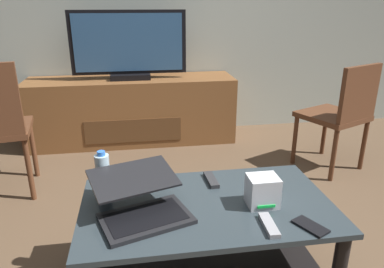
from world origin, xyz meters
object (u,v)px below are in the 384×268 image
object	(u,v)px
router_box	(262,191)
water_bottle_near	(103,175)
media_cabinet	(133,110)
laptop	(141,202)
tv_remote	(269,225)
television	(129,47)
soundbar_remote	(211,180)
coffee_table	(207,230)
dining_chair	(342,112)
cell_phone	(310,226)

from	to	relation	value
router_box	water_bottle_near	xyz separation A→B (m)	(-0.70, 0.20, 0.04)
media_cabinet	laptop	world-z (taller)	media_cabinet
tv_remote	television	bearing A→B (deg)	105.91
water_bottle_near	soundbar_remote	world-z (taller)	water_bottle_near
media_cabinet	television	bearing A→B (deg)	-90.00
tv_remote	coffee_table	bearing A→B (deg)	136.04
coffee_table	media_cabinet	bearing A→B (deg)	99.25
dining_chair	water_bottle_near	world-z (taller)	dining_chair
soundbar_remote	cell_phone	bearing A→B (deg)	-58.32
dining_chair	soundbar_remote	distance (m)	1.52
tv_remote	soundbar_remote	xyz separation A→B (m)	(-0.15, 0.42, 0.00)
media_cabinet	soundbar_remote	bearing A→B (deg)	-77.90
water_bottle_near	tv_remote	world-z (taller)	water_bottle_near
coffee_table	dining_chair	distance (m)	1.70
laptop	tv_remote	xyz separation A→B (m)	(0.50, -0.18, -0.05)
water_bottle_near	tv_remote	bearing A→B (deg)	-29.07
router_box	soundbar_remote	distance (m)	0.31
dining_chair	laptop	distance (m)	1.95
media_cabinet	dining_chair	world-z (taller)	dining_chair
water_bottle_near	tv_remote	distance (m)	0.77
water_bottle_near	laptop	bearing A→B (deg)	-49.44
media_cabinet	laptop	distance (m)	2.08
water_bottle_near	dining_chair	bearing A→B (deg)	28.43
cell_phone	laptop	bearing A→B (deg)	135.96
television	cell_phone	size ratio (longest dim) A/B	7.40
water_bottle_near	tv_remote	xyz separation A→B (m)	(0.67, -0.37, -0.09)
dining_chair	soundbar_remote	size ratio (longest dim) A/B	5.43
laptop	water_bottle_near	bearing A→B (deg)	130.56
router_box	tv_remote	xyz separation A→B (m)	(-0.03, -0.17, -0.06)
laptop	tv_remote	bearing A→B (deg)	-19.55
dining_chair	media_cabinet	bearing A→B (deg)	150.09
media_cabinet	tv_remote	world-z (taller)	media_cabinet
television	dining_chair	world-z (taller)	television
router_box	water_bottle_near	world-z (taller)	water_bottle_near
water_bottle_near	tv_remote	size ratio (longest dim) A/B	1.38
media_cabinet	cell_phone	size ratio (longest dim) A/B	13.82
television	laptop	size ratio (longest dim) A/B	2.21
media_cabinet	tv_remote	bearing A→B (deg)	-76.49
coffee_table	water_bottle_near	size ratio (longest dim) A/B	5.09
laptop	dining_chair	bearing A→B (deg)	35.76
router_box	soundbar_remote	xyz separation A→B (m)	(-0.18, 0.25, -0.06)
coffee_table	television	bearing A→B (deg)	99.34
coffee_table	television	xyz separation A→B (m)	(-0.33, 2.00, 0.60)
router_box	tv_remote	size ratio (longest dim) A/B	0.85
television	router_box	distance (m)	2.16
television	soundbar_remote	size ratio (longest dim) A/B	6.48
soundbar_remote	media_cabinet	bearing A→B (deg)	98.93
media_cabinet	water_bottle_near	size ratio (longest dim) A/B	8.79
coffee_table	media_cabinet	distance (m)	2.05
water_bottle_near	cell_phone	distance (m)	0.93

